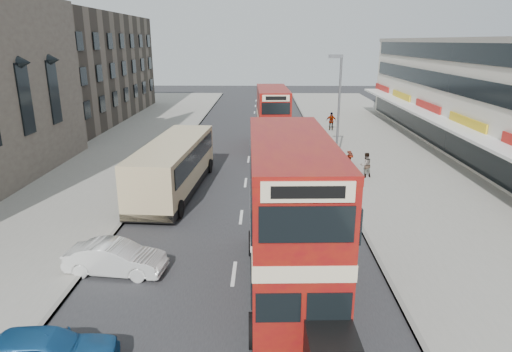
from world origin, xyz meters
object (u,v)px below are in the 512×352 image
(car_right_a, at_px, (323,160))
(pedestrian_far, at_px, (331,121))
(street_lamp, at_px, (338,103))
(bus_second, at_px, (273,118))
(pedestrian_near, at_px, (366,165))
(coach, at_px, (174,165))
(car_right_b, at_px, (308,143))
(car_left_front, at_px, (116,258))
(cyclist, at_px, (312,150))
(bus_main, at_px, (290,217))

(car_right_a, xyz_separation_m, pedestrian_far, (2.60, 13.87, 0.46))
(street_lamp, xyz_separation_m, pedestrian_far, (1.65, 13.51, -3.71))
(bus_second, bearing_deg, pedestrian_near, 122.36)
(coach, height_order, car_right_b, coach)
(car_right_b, relative_size, pedestrian_near, 2.53)
(car_right_b, distance_m, pedestrian_near, 8.90)
(car_left_front, distance_m, pedestrian_near, 18.25)
(car_right_b, relative_size, cyclist, 1.90)
(coach, height_order, car_left_front, coach)
(pedestrian_near, bearing_deg, coach, -8.07)
(pedestrian_near, height_order, pedestrian_far, pedestrian_far)
(street_lamp, height_order, bus_second, street_lamp)
(street_lamp, bearing_deg, car_right_a, -159.25)
(bus_second, relative_size, pedestrian_far, 4.99)
(car_left_front, xyz_separation_m, pedestrian_near, (12.87, 12.94, 0.35))
(bus_main, distance_m, car_right_a, 17.28)
(car_right_a, relative_size, pedestrian_near, 2.44)
(car_right_a, bearing_deg, car_right_b, -169.43)
(car_left_front, relative_size, pedestrian_near, 2.33)
(car_left_front, bearing_deg, street_lamp, -28.70)
(street_lamp, relative_size, car_right_b, 1.87)
(car_right_a, bearing_deg, coach, -56.46)
(car_right_b, bearing_deg, car_right_a, 4.42)
(pedestrian_near, relative_size, pedestrian_far, 0.94)
(car_right_a, distance_m, pedestrian_far, 14.12)
(bus_second, distance_m, pedestrian_near, 10.90)
(street_lamp, xyz_separation_m, car_right_a, (-0.94, -0.36, -4.18))
(bus_main, xyz_separation_m, pedestrian_far, (6.02, 30.64, -1.90))
(bus_second, relative_size, coach, 0.81)
(car_right_a, distance_m, cyclist, 2.48)
(bus_main, bearing_deg, pedestrian_far, -103.01)
(coach, distance_m, car_left_front, 10.20)
(coach, relative_size, car_left_front, 2.82)
(car_right_b, bearing_deg, pedestrian_near, 18.89)
(street_lamp, height_order, pedestrian_far, street_lamp)
(bus_second, height_order, pedestrian_far, bus_second)
(bus_second, xyz_separation_m, car_right_b, (3.02, -0.54, -2.05))
(coach, distance_m, car_right_b, 14.54)
(bus_second, distance_m, coach, 13.27)
(cyclist, bearing_deg, bus_second, 127.30)
(car_right_a, height_order, car_right_b, car_right_a)
(coach, xyz_separation_m, car_right_b, (9.30, 11.12, -1.14))
(bus_main, distance_m, pedestrian_near, 15.40)
(street_lamp, relative_size, coach, 0.72)
(coach, distance_m, car_right_a, 11.38)
(street_lamp, bearing_deg, cyclist, 126.88)
(street_lamp, height_order, car_right_b, street_lamp)
(pedestrian_near, bearing_deg, car_left_front, 24.38)
(car_left_front, relative_size, car_right_b, 0.92)
(bus_second, bearing_deg, bus_main, 88.09)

